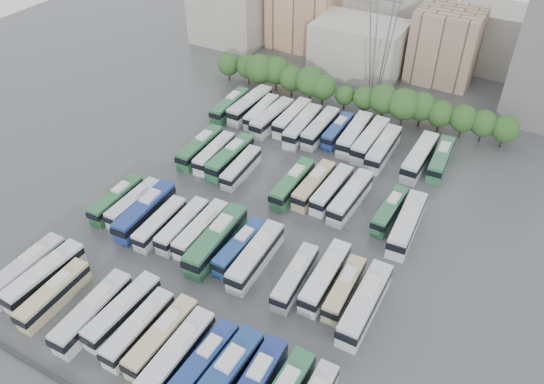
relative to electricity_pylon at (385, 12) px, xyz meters
The scene contains 50 objects.
ground 53.41m from the electricity_pylon, 92.29° to the right, with size 220.00×220.00×0.00m, color #424447.
tree_line 16.63m from the electricity_pylon, 111.67° to the right, with size 64.93×7.89×8.21m.
city_buildings 26.15m from the electricity_pylon, 113.40° to the left, with size 102.00×35.00×20.00m.
electricity_pylon is the anchor object (origin of this frame).
bus_r0_s0 78.87m from the electricity_pylon, 107.71° to the right, with size 2.83×12.36×3.87m.
bus_r0_s1 77.74m from the electricity_pylon, 105.49° to the right, with size 3.15×12.45×3.88m.
bus_r0_s2 78.53m from the electricity_pylon, 102.69° to the right, with size 2.72×11.35×3.54m.
bus_r0_s4 77.14m from the electricity_pylon, 97.76° to the right, with size 3.11×12.65×3.95m.
bus_r0_s5 74.89m from the electricity_pylon, 95.52° to the right, with size 3.07×12.02×3.74m.
bus_r0_s6 75.70m from the electricity_pylon, 92.78° to the right, with size 2.50×11.46×3.59m.
bus_r0_s7 75.31m from the electricity_pylon, 90.17° to the right, with size 2.69×11.82×3.70m.
bus_r0_s8 76.43m from the electricity_pylon, 87.77° to the right, with size 2.73×12.42×3.89m.
bus_r0_s9 76.16m from the electricity_pylon, 85.20° to the right, with size 2.92×11.60×3.62m.
bus_r0_s10 77.25m from the electricity_pylon, 82.85° to the right, with size 3.43×13.55×4.22m.
bus_r1_s0 62.64m from the electricity_pylon, 112.68° to the right, with size 2.68×11.10×3.47m.
bus_r1_s1 61.03m from the electricity_pylon, 110.09° to the right, with size 2.45×11.16×3.50m.
bus_r1_s2 60.83m from the electricity_pylon, 106.98° to the right, with size 3.25×12.93×4.03m.
bus_r1_s3 60.85m from the electricity_pylon, 103.34° to the right, with size 2.73×11.03×3.44m.
bus_r1_s4 59.07m from the electricity_pylon, 100.37° to the right, with size 2.78×11.33×3.53m.
bus_r1_s5 58.09m from the electricity_pylon, 97.32° to the right, with size 2.73×11.86×3.71m.
bus_r1_s6 58.72m from the electricity_pylon, 93.81° to the right, with size 3.46×13.75×4.28m.
bus_r1_s7 58.07m from the electricity_pylon, 90.18° to the right, with size 2.76×11.10×3.46m.
bus_r1_s8 58.70m from the electricity_pylon, 87.06° to the right, with size 3.10×12.77×3.98m.
bus_r1_s10 60.07m from the electricity_pylon, 80.57° to the right, with size 3.02×11.32×3.52m.
bus_r1_s11 58.99m from the electricity_pylon, 76.66° to the right, with size 2.90×12.39×3.87m.
bus_r1_s12 60.31m from the electricity_pylon, 73.86° to the right, with size 2.63×10.86×3.39m.
bus_r1_s13 62.43m from the electricity_pylon, 71.12° to the right, with size 2.90×13.26×4.16m.
bus_r2_s1 45.15m from the electricity_pylon, 118.64° to the right, with size 2.97×12.15×3.79m.
bus_r2_s2 44.00m from the electricity_pylon, 114.59° to the right, with size 2.93×11.31×3.52m.
bus_r2_s3 42.66m from the electricity_pylon, 110.16° to the right, with size 2.74×12.41×3.89m.
bus_r2_s4 43.29m from the electricity_pylon, 105.07° to the right, with size 2.81×10.95×3.41m.
bus_r2_s7 42.01m from the electricity_pylon, 90.50° to the right, with size 2.63×12.05×3.78m.
bus_r2_s8 40.82m from the electricity_pylon, 85.46° to the right, with size 2.82×11.80×3.69m.
bus_r2_s9 40.91m from the electricity_pylon, 80.69° to the right, with size 2.94×11.77×3.67m.
bus_r2_s10 41.95m from the electricity_pylon, 75.65° to the right, with size 3.27×12.59×3.92m.
bus_r2_s12 43.88m from the electricity_pylon, 66.55° to the right, with size 2.81×10.89×3.39m.
bus_r2_s13 46.97m from the electricity_pylon, 63.64° to the right, with size 3.47×13.31×4.14m.
bus_r3_s0 35.78m from the electricity_pylon, 138.59° to the right, with size 2.85×11.98×3.74m.
bus_r3_s1 32.23m from the electricity_pylon, 136.46° to the right, with size 3.41×13.30×4.14m.
bus_r3_s2 31.06m from the electricity_pylon, 130.02° to the right, with size 2.98×11.49×3.57m.
bus_r3_s3 30.23m from the electricity_pylon, 122.77° to the right, with size 3.41×12.85×3.99m.
bus_r3_s4 27.48m from the electricity_pylon, 117.91° to the right, with size 2.73×12.29×3.85m.
bus_r3_s5 27.88m from the electricity_pylon, 107.99° to the right, with size 3.44×13.17×4.10m.
bus_r3_s6 26.46m from the electricity_pylon, 100.11° to the right, with size 2.74×12.57×3.94m.
bus_r3_s7 25.54m from the electricity_pylon, 91.41° to the right, with size 2.37×10.86×3.41m.
bus_r3_s8 25.62m from the electricity_pylon, 81.08° to the right, with size 3.30×13.04×4.06m.
bus_r3_s9 26.57m from the electricity_pylon, 72.10° to the right, with size 3.07×13.18×4.12m.
bus_r3_s10 28.63m from the electricity_pylon, 66.08° to the right, with size 2.88×12.84×4.02m.
bus_r3_s12 31.15m from the electricity_pylon, 52.55° to the right, with size 3.18×13.40×4.19m.
bus_r3_s13 32.20m from the electricity_pylon, 44.88° to the right, with size 3.17×11.99×3.73m.
Camera 1 is at (32.38, -51.69, 54.94)m, focal length 35.00 mm.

